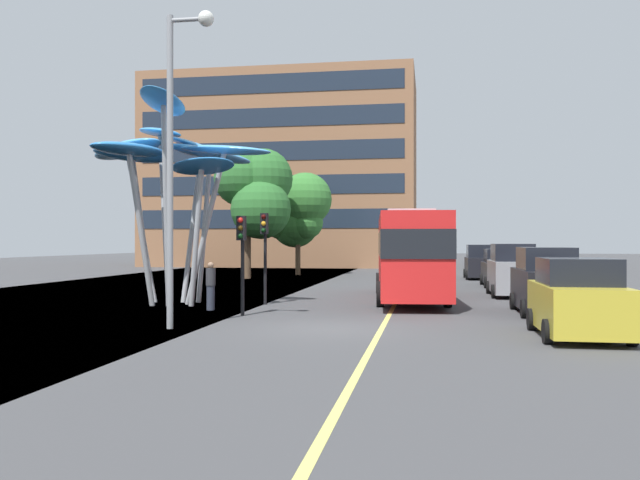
# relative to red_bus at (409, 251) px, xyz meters

# --- Properties ---
(ground) EXTENTS (120.00, 240.00, 0.10)m
(ground) POSITION_rel_red_bus_xyz_m (-2.68, -9.60, -2.09)
(ground) COLOR #424244
(red_bus) EXTENTS (3.44, 11.70, 3.73)m
(red_bus) POSITION_rel_red_bus_xyz_m (0.00, 0.00, 0.00)
(red_bus) COLOR red
(red_bus) RESTS_ON ground
(leaf_sculpture) EXTENTS (8.54, 7.57, 7.87)m
(leaf_sculpture) POSITION_rel_red_bus_xyz_m (-9.18, -3.18, 3.77)
(leaf_sculpture) COLOR #9EA0A5
(leaf_sculpture) RESTS_ON ground
(traffic_light_kerb_near) EXTENTS (0.28, 0.42, 3.28)m
(traffic_light_kerb_near) POSITION_rel_red_bus_xyz_m (-5.24, -7.00, 0.35)
(traffic_light_kerb_near) COLOR black
(traffic_light_kerb_near) RESTS_ON ground
(traffic_light_kerb_far) EXTENTS (0.28, 0.42, 3.53)m
(traffic_light_kerb_far) POSITION_rel_red_bus_xyz_m (-5.44, -3.15, 0.52)
(traffic_light_kerb_far) COLOR black
(traffic_light_kerb_far) RESTS_ON ground
(car_parked_near) EXTENTS (2.09, 4.01, 2.02)m
(car_parked_near) POSITION_rel_red_bus_xyz_m (4.54, -10.29, -1.08)
(car_parked_near) COLOR gold
(car_parked_near) RESTS_ON ground
(car_parked_mid) EXTENTS (1.97, 4.45, 2.24)m
(car_parked_mid) POSITION_rel_red_bus_xyz_m (4.69, -4.77, -0.99)
(car_parked_mid) COLOR black
(car_parked_mid) RESTS_ON ground
(car_parked_far) EXTENTS (2.03, 4.21, 2.34)m
(car_parked_far) POSITION_rel_red_bus_xyz_m (4.48, 2.51, -0.94)
(car_parked_far) COLOR gray
(car_parked_far) RESTS_ON ground
(car_side_street) EXTENTS (2.03, 4.57, 2.03)m
(car_side_street) POSITION_rel_red_bus_xyz_m (4.68, 8.95, -1.08)
(car_side_street) COLOR black
(car_side_street) RESTS_ON ground
(car_far_side) EXTENTS (1.95, 4.31, 2.23)m
(car_far_side) POSITION_rel_red_bus_xyz_m (4.09, 16.25, -1.00)
(car_far_side) COLOR black
(car_far_side) RESTS_ON ground
(street_lamp) EXTENTS (1.36, 0.44, 8.85)m
(street_lamp) POSITION_rel_red_bus_xyz_m (-6.09, -10.36, 3.46)
(street_lamp) COLOR gray
(street_lamp) RESTS_ON ground
(tree_pavement_near) EXTENTS (5.18, 4.88, 8.60)m
(tree_pavement_near) POSITION_rel_red_bus_xyz_m (-10.39, 14.09, 3.84)
(tree_pavement_near) COLOR brown
(tree_pavement_near) RESTS_ON ground
(tree_pavement_far) EXTENTS (5.24, 4.52, 7.45)m
(tree_pavement_far) POSITION_rel_red_bus_xyz_m (-8.68, 19.46, 2.37)
(tree_pavement_far) COLOR brown
(tree_pavement_far) RESTS_ON ground
(pedestrian) EXTENTS (0.34, 0.34, 1.71)m
(pedestrian) POSITION_rel_red_bus_xyz_m (-6.84, -5.41, -1.18)
(pedestrian) COLOR #2D3342
(pedestrian) RESTS_ON ground
(backdrop_building) EXTENTS (26.38, 12.98, 18.75)m
(backdrop_building) POSITION_rel_red_bus_xyz_m (-13.72, 37.77, 7.34)
(backdrop_building) COLOR #8E6042
(backdrop_building) RESTS_ON ground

